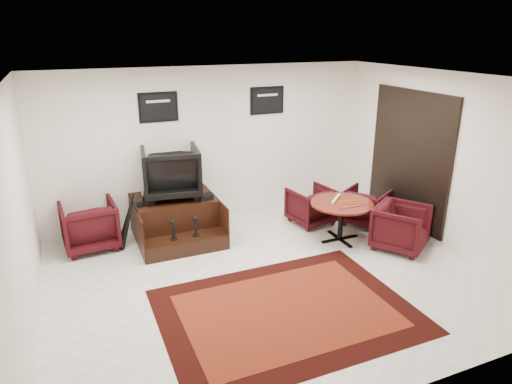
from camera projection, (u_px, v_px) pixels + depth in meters
ground at (267, 279)px, 6.53m from camera, size 6.00×6.00×0.00m
room_shell at (292, 153)px, 6.19m from camera, size 6.02×5.02×2.81m
area_rug at (286, 311)px, 5.78m from camera, size 3.13×2.35×0.01m
shine_podium at (176, 219)px, 7.76m from camera, size 1.36×1.40×0.70m
shine_chair at (171, 169)px, 7.60m from camera, size 1.03×0.98×0.95m
shoes_pair at (143, 201)px, 7.38m from camera, size 0.26×0.32×0.11m
polish_kit at (205, 197)px, 7.59m from camera, size 0.27×0.21×0.08m
umbrella_black at (127, 226)px, 7.32m from camera, size 0.29×0.11×0.78m
umbrella_hooked at (127, 220)px, 7.40m from camera, size 0.35×0.13×0.93m
armchair_side at (89, 223)px, 7.35m from camera, size 0.89×0.84×0.86m
meeting_table at (342, 207)px, 7.56m from camera, size 1.03×1.03×0.68m
table_chair_back at (311, 204)px, 8.33m from camera, size 0.81×0.77×0.74m
table_chair_window at (366, 205)px, 8.29m from camera, size 0.94×0.95×0.73m
table_chair_corner at (401, 225)px, 7.33m from camera, size 1.07×1.05×0.81m
paper_roll at (336, 199)px, 7.64m from camera, size 0.34×0.32×0.05m
table_clutter at (351, 203)px, 7.49m from camera, size 0.57×0.35×0.01m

